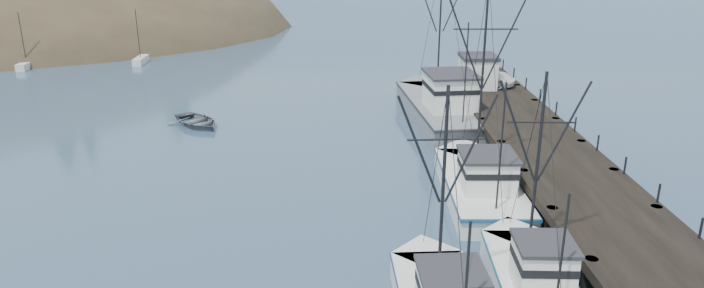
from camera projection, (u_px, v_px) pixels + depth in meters
name	position (u px, v px, depth m)	size (l,w,h in m)	color
pier	(541.00, 145.00, 40.41)	(6.00, 44.00, 2.00)	black
moored_sailboats	(48.00, 54.00, 76.18)	(22.09, 18.77, 6.35)	silver
trawler_near	(531.00, 279.00, 26.82)	(3.61, 9.66, 10.00)	silver
trawler_far	(479.00, 183.00, 36.78)	(4.41, 12.66, 12.77)	silver
work_vessel	(441.00, 107.00, 50.54)	(6.30, 16.99, 13.97)	slate
pier_shed	(478.00, 71.00, 53.25)	(3.00, 3.20, 2.80)	silver
pickup_truck	(482.00, 76.00, 54.19)	(2.64, 5.73, 1.59)	white
motorboat	(197.00, 125.00, 50.05)	(3.60, 5.04, 1.04)	#52545B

